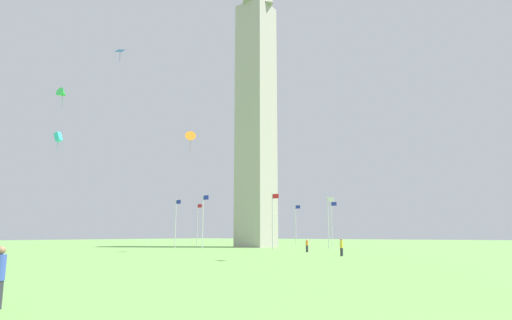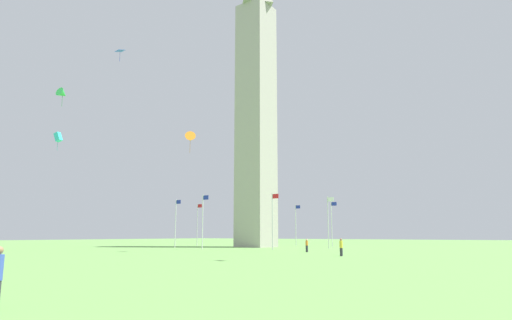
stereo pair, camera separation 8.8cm
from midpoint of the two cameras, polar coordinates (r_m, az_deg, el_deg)
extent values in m
plane|color=#609347|center=(75.95, 0.03, -11.29)|extent=(260.00, 260.00, 0.00)
cube|color=#A8A399|center=(78.49, 0.03, 4.98)|extent=(5.50, 5.50, 44.01)
cylinder|color=silver|center=(69.01, 9.42, -8.02)|extent=(0.14, 0.14, 7.96)
cube|color=white|center=(68.96, 9.76, -5.07)|extent=(1.00, 0.03, 0.64)
cylinder|color=silver|center=(79.43, 9.87, -8.21)|extent=(0.14, 0.14, 7.96)
cube|color=#1E2D99|center=(79.35, 10.16, -5.65)|extent=(1.00, 0.03, 0.64)
cylinder|color=silver|center=(87.45, 5.24, -8.43)|extent=(0.14, 0.14, 7.96)
cube|color=#1E2D99|center=(87.32, 5.52, -6.11)|extent=(1.00, 0.03, 0.64)
cylinder|color=silver|center=(89.41, -1.48, -8.50)|extent=(0.14, 0.14, 7.96)
cube|color=white|center=(89.22, -1.19, -6.23)|extent=(1.00, 0.03, 0.64)
cylinder|color=silver|center=(84.53, -7.63, -8.35)|extent=(0.14, 0.14, 7.96)
cube|color=red|center=(84.31, -7.30, -5.95)|extent=(1.00, 0.03, 0.64)
cylinder|color=silver|center=(74.83, -10.41, -8.11)|extent=(0.14, 0.14, 7.96)
cube|color=#1E2D99|center=(74.61, -10.03, -5.40)|extent=(1.00, 0.03, 0.64)
cylinder|color=silver|center=(65.27, -6.94, -7.99)|extent=(0.14, 0.14, 7.96)
cube|color=#1E2D99|center=(65.10, -6.51, -4.88)|extent=(1.00, 0.03, 0.64)
cylinder|color=silver|center=(62.56, 2.19, -7.98)|extent=(0.14, 0.14, 7.96)
cube|color=red|center=(62.47, 2.60, -4.73)|extent=(1.00, 0.03, 0.64)
cylinder|color=#2D2D38|center=(45.16, 11.11, -11.70)|extent=(0.29, 0.29, 0.80)
cylinder|color=yellow|center=(45.14, 11.08, -10.74)|extent=(0.32, 0.32, 0.71)
sphere|color=#936B4C|center=(45.13, 11.06, -10.14)|extent=(0.24, 0.24, 0.24)
cylinder|color=#2D2D38|center=(54.76, 6.69, -11.43)|extent=(0.29, 0.29, 0.80)
cylinder|color=orange|center=(54.74, 6.68, -10.72)|extent=(0.32, 0.32, 0.55)
sphere|color=tan|center=(54.73, 6.67, -10.30)|extent=(0.24, 0.24, 0.24)
cone|color=orange|center=(57.59, -8.53, 2.82)|extent=(2.12, 2.12, 1.71)
cylinder|color=#A75C15|center=(57.37, -8.56, 1.75)|extent=(0.04, 0.04, 1.64)
cube|color=#33C6D1|center=(64.88, -24.36, 2.75)|extent=(1.22, 0.97, 1.37)
cylinder|color=teal|center=(64.67, -24.42, 1.82)|extent=(0.04, 0.04, 1.60)
cube|color=blue|center=(64.01, -17.26, 13.44)|extent=(1.23, 1.20, 0.31)
cylinder|color=#233C9D|center=(63.68, -17.30, 12.72)|extent=(0.04, 0.04, 1.31)
cone|color=green|center=(58.45, -23.86, 7.90)|extent=(1.36, 1.50, 1.40)
cylinder|color=#208035|center=(58.20, -23.92, 7.04)|extent=(0.04, 0.04, 1.37)
camera|label=1|loc=(0.04, -89.97, -0.01)|focal=30.69mm
camera|label=2|loc=(0.04, 90.03, 0.01)|focal=30.69mm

